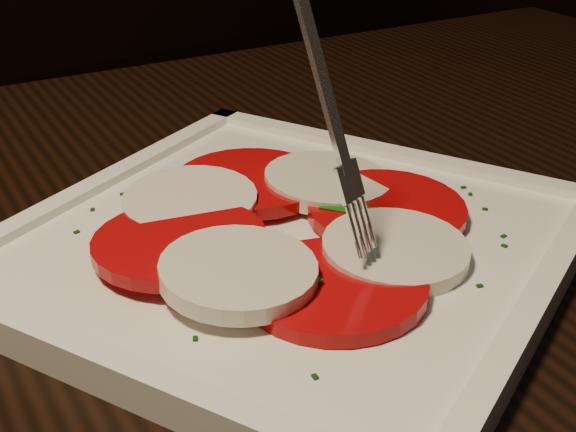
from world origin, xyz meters
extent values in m
cube|color=black|center=(-0.16, 0.18, 0.73)|extent=(1.29, 0.95, 0.04)
cylinder|color=black|center=(0.42, 0.45, 0.35)|extent=(0.06, 0.06, 0.71)
cylinder|color=black|center=(-0.15, 0.73, 0.21)|extent=(0.04, 0.04, 0.41)
cube|color=white|center=(-0.19, 0.15, 0.76)|extent=(0.41, 0.41, 0.01)
cylinder|color=#B8040B|center=(-0.21, 0.09, 0.77)|extent=(0.10, 0.10, 0.01)
cylinder|color=silver|center=(-0.16, 0.10, 0.77)|extent=(0.08, 0.08, 0.01)
cylinder|color=#B8040B|center=(-0.13, 0.14, 0.77)|extent=(0.10, 0.10, 0.01)
cylinder|color=silver|center=(-0.13, 0.19, 0.77)|extent=(0.09, 0.08, 0.02)
cylinder|color=#B8040B|center=(-0.17, 0.22, 0.77)|extent=(0.10, 0.10, 0.01)
cylinder|color=silver|center=(-0.23, 0.21, 0.78)|extent=(0.08, 0.08, 0.02)
cylinder|color=#B8040B|center=(-0.26, 0.17, 0.78)|extent=(0.10, 0.10, 0.01)
cylinder|color=silver|center=(-0.25, 0.12, 0.78)|extent=(0.08, 0.08, 0.02)
cube|color=#175D0F|center=(-0.15, 0.14, 0.78)|extent=(0.04, 0.04, 0.00)
cube|color=#175D0F|center=(-0.24, 0.12, 0.78)|extent=(0.01, 0.03, 0.00)
cube|color=#175D0F|center=(-0.18, 0.23, 0.78)|extent=(0.04, 0.03, 0.00)
cube|color=#175D0F|center=(-0.26, 0.16, 0.78)|extent=(0.03, 0.05, 0.00)
cube|color=#175D0F|center=(-0.18, 0.24, 0.78)|extent=(0.03, 0.04, 0.00)
cube|color=#175D0F|center=(-0.23, 0.10, 0.78)|extent=(0.04, 0.01, 0.00)
cube|color=#0C390A|center=(-0.10, 0.07, 0.77)|extent=(0.00, 0.00, 0.00)
cube|color=#0C390A|center=(-0.07, 0.11, 0.77)|extent=(0.00, 0.00, 0.00)
cube|color=#0C390A|center=(-0.09, 0.08, 0.77)|extent=(0.00, 0.00, 0.00)
cube|color=#0C390A|center=(-0.05, 0.14, 0.77)|extent=(0.00, 0.00, 0.00)
cube|color=#0C390A|center=(-0.14, 0.05, 0.77)|extent=(0.00, 0.00, 0.00)
cube|color=#0C390A|center=(-0.06, 0.13, 0.77)|extent=(0.00, 0.00, 0.00)
cube|color=#0C390A|center=(-0.23, 0.28, 0.77)|extent=(0.00, 0.00, 0.00)
cube|color=#0C390A|center=(-0.07, 0.15, 0.77)|extent=(0.00, 0.00, 0.00)
cube|color=#0C390A|center=(-0.29, 0.10, 0.77)|extent=(0.00, 0.00, 0.00)
cube|color=#0C390A|center=(-0.26, 0.04, 0.77)|extent=(0.00, 0.00, 0.00)
cube|color=#0C390A|center=(-0.11, 0.23, 0.77)|extent=(0.00, 0.00, 0.00)
cube|color=#0C390A|center=(-0.18, 0.26, 0.77)|extent=(0.00, 0.00, 0.00)
cube|color=#0C390A|center=(-0.27, 0.26, 0.77)|extent=(0.00, 0.00, 0.00)
cube|color=#0C390A|center=(-0.21, 0.28, 0.77)|extent=(0.00, 0.00, 0.00)
cube|color=#0C390A|center=(-0.24, 0.27, 0.77)|extent=(0.00, 0.00, 0.00)
cube|color=#0C390A|center=(-0.07, 0.17, 0.77)|extent=(0.00, 0.00, 0.00)
cube|color=#0C390A|center=(-0.26, 0.24, 0.77)|extent=(0.00, 0.00, 0.00)
cube|color=#0C390A|center=(-0.29, 0.24, 0.77)|extent=(0.00, 0.00, 0.00)
camera|label=1|loc=(-0.44, -0.18, 1.00)|focal=50.00mm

